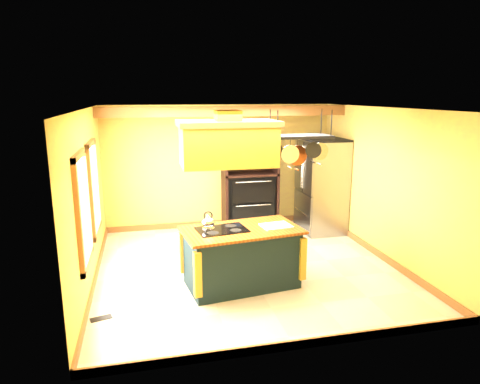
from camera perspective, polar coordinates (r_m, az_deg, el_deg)
name	(u,v)px	position (r m, az deg, el deg)	size (l,w,h in m)	color
floor	(246,267)	(7.50, 0.84, -10.01)	(5.00, 5.00, 0.00)	beige
ceiling	(247,108)	(6.90, 0.92, 11.09)	(5.00, 5.00, 0.00)	white
wall_back	(220,167)	(9.48, -2.72, 3.39)	(5.00, 0.02, 2.70)	#BE9145
wall_front	(300,241)	(4.78, 8.06, -6.45)	(5.00, 0.02, 2.70)	#BE9145
wall_left	(88,199)	(6.94, -19.61, -0.94)	(0.02, 5.00, 2.70)	#BE9145
wall_right	(383,184)	(8.04, 18.47, 0.98)	(0.02, 5.00, 2.70)	#BE9145
ceiling_beam	(226,111)	(8.57, -1.84, 10.72)	(5.00, 0.15, 0.20)	brown
window_near	(84,210)	(6.15, -20.14, -2.22)	(0.06, 1.06, 1.56)	brown
window_far	(94,188)	(7.50, -18.88, 0.52)	(0.06, 1.06, 1.56)	brown
kitchen_island	(241,257)	(6.69, 0.17, -8.60)	(1.90, 1.22, 1.11)	black
range_hood	(228,142)	(6.21, -1.61, 6.68)	(1.44, 0.81, 0.80)	#BA7E2E
pot_rack	(300,143)	(6.53, 7.97, 6.45)	(0.99, 0.46, 0.85)	black
refrigerator	(321,187)	(9.33, 10.78, 0.61)	(0.85, 1.01, 1.98)	gray
hutch	(250,190)	(9.49, 1.30, 0.26)	(1.21, 0.55, 2.13)	black
floor_register	(101,318)	(6.23, -18.04, -15.72)	(0.28, 0.12, 0.01)	black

